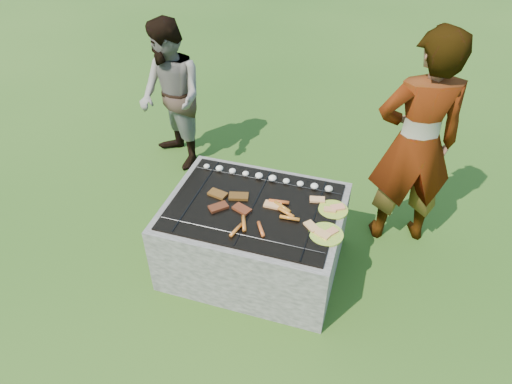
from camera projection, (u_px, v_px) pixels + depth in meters
The scene contains 10 objects.
lawn at pixel (254, 263), 3.72m from camera, with size 60.00×60.00×0.00m, color #1F4711.
fire_pit at pixel (254, 238), 3.54m from camera, with size 1.30×1.00×0.62m.
mushrooms at pixel (269, 178), 3.57m from camera, with size 1.06×0.06×0.04m.
pork_slabs at pixel (229, 201), 3.36m from camera, with size 0.38×0.29×0.02m.
sausages at pixel (269, 216), 3.22m from camera, with size 0.42×0.47×0.03m.
bread_on_grate at pixel (297, 209), 3.29m from camera, with size 0.45×0.41×0.02m.
plate_far at pixel (333, 209), 3.30m from camera, with size 0.27×0.27×0.03m.
plate_near at pixel (326, 234), 3.10m from camera, with size 0.24×0.24×0.03m.
cook at pixel (416, 145), 3.43m from camera, with size 0.66×0.43×1.81m, color #A39787.
bystander at pixel (171, 97), 4.40m from camera, with size 0.72×0.56×1.49m, color gray.
Camera 1 is at (0.78, -2.43, 2.77)m, focal length 32.00 mm.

